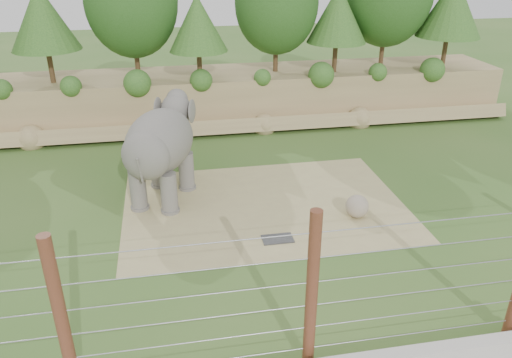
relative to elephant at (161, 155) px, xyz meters
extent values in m
plane|color=#396525|center=(3.04, -4.25, -1.76)|extent=(90.00, 90.00, 0.00)
cube|color=#917A52|center=(3.04, 8.75, -0.51)|extent=(30.00, 4.00, 2.50)
cube|color=#917A52|center=(3.04, 6.45, -1.41)|extent=(30.00, 1.37, 1.07)
cylinder|color=#3F2B19|center=(-4.96, 8.25, 1.52)|extent=(0.24, 0.24, 1.58)
sphere|color=#204715|center=(-4.96, 8.25, 3.66)|extent=(3.60, 3.60, 3.60)
cylinder|color=#3F2B19|center=(-0.96, 8.75, 1.70)|extent=(0.24, 0.24, 1.92)
sphere|color=#204715|center=(-0.96, 8.75, 4.31)|extent=(4.40, 4.40, 4.40)
cylinder|color=#3F2B19|center=(2.04, 7.55, 1.44)|extent=(0.24, 0.24, 1.40)
sphere|color=#204715|center=(2.04, 7.55, 3.34)|extent=(3.20, 3.20, 3.20)
cylinder|color=#3F2B19|center=(6.04, 8.55, 1.65)|extent=(0.24, 0.24, 1.82)
sphere|color=#204715|center=(6.04, 8.55, 4.12)|extent=(4.16, 4.16, 4.16)
cylinder|color=#3F2B19|center=(9.04, 7.95, 1.49)|extent=(0.24, 0.24, 1.50)
sphere|color=#204715|center=(9.04, 7.95, 3.53)|extent=(3.44, 3.44, 3.44)
cylinder|color=#3F2B19|center=(12.04, 8.95, 1.75)|extent=(0.24, 0.24, 2.03)
cylinder|color=#3F2B19|center=(15.04, 7.75, 1.56)|extent=(0.24, 0.24, 1.64)
sphere|color=#204715|center=(15.04, 7.75, 3.79)|extent=(3.76, 3.76, 3.76)
cube|color=tan|center=(3.54, -1.25, -1.75)|extent=(10.00, 7.00, 0.02)
cube|color=#262628|center=(3.52, -3.53, -1.73)|extent=(1.00, 0.60, 0.03)
sphere|color=gray|center=(6.52, -2.59, -1.34)|extent=(0.80, 0.80, 0.80)
cylinder|color=#552B15|center=(-1.96, -8.75, 0.24)|extent=(0.26, 0.26, 4.00)
cylinder|color=#552B15|center=(3.04, -8.75, 0.24)|extent=(0.26, 0.26, 4.00)
cylinder|color=#99999E|center=(3.04, -8.75, -1.26)|extent=(20.00, 0.02, 0.02)
cylinder|color=#99999E|center=(3.04, -8.75, -0.66)|extent=(20.00, 0.02, 0.02)
cylinder|color=#99999E|center=(3.04, -8.75, -0.06)|extent=(20.00, 0.02, 0.02)
cylinder|color=#99999E|center=(3.04, -8.75, 0.54)|extent=(20.00, 0.02, 0.02)
cylinder|color=#99999E|center=(3.04, -8.75, 1.14)|extent=(20.00, 0.02, 0.02)
cylinder|color=#99999E|center=(3.04, -8.75, 1.74)|extent=(20.00, 0.02, 0.02)
camera|label=1|loc=(0.39, -16.77, 6.93)|focal=35.00mm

